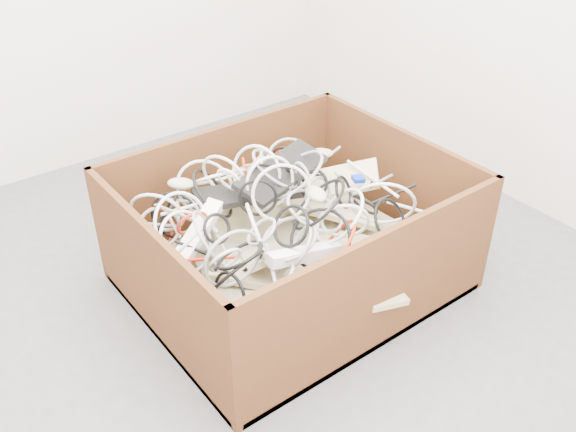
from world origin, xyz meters
TOP-DOWN VIEW (x-y plane):
  - ground at (0.00, 0.00)m, footprint 3.00×3.00m
  - cardboard_box at (0.25, 0.04)m, footprint 1.16×0.96m
  - keyboard_pile at (0.27, 0.03)m, footprint 0.90×0.85m
  - mice_scatter at (0.19, -0.01)m, footprint 0.86×0.74m
  - power_strip_left at (-0.11, 0.09)m, footprint 0.30×0.21m
  - power_strip_right at (0.12, -0.22)m, footprint 0.28×0.08m
  - vga_plug at (0.58, 0.02)m, footprint 0.06×0.05m
  - cable_tangle at (0.12, 0.03)m, footprint 1.06×0.80m

SIDE VIEW (x-z plane):
  - ground at x=0.00m, z-range 0.00..0.00m
  - cardboard_box at x=0.25m, z-range -0.12..0.38m
  - keyboard_pile at x=0.27m, z-range 0.11..0.45m
  - mice_scatter at x=0.19m, z-range 0.23..0.45m
  - power_strip_right at x=0.12m, z-range 0.31..0.40m
  - power_strip_left at x=-0.11m, z-range 0.29..0.42m
  - vga_plug at x=0.58m, z-range 0.36..0.39m
  - cable_tangle at x=0.12m, z-range 0.16..0.62m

